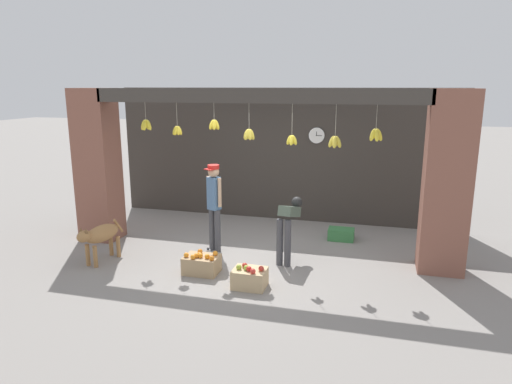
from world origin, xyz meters
name	(u,v)px	position (x,y,z in m)	size (l,w,h in m)	color
ground_plane	(250,258)	(0.00, 0.00, 0.00)	(60.00, 60.00, 0.00)	gray
shop_back_wall	(282,155)	(0.00, 2.57, 1.45)	(7.53, 0.12, 2.90)	#38332D
shop_pillar_left	(98,166)	(-3.11, 0.30, 1.45)	(0.70, 0.60, 2.90)	brown
shop_pillar_right	(447,183)	(3.11, 0.30, 1.45)	(0.70, 0.60, 2.90)	brown
storefront_awning	(252,99)	(0.01, 0.12, 2.72)	(5.63, 0.32, 0.93)	#3D3833
dog	(100,235)	(-2.40, -0.83, 0.48)	(0.42, 1.02, 0.70)	#9E7042
shopkeeper	(214,201)	(-0.73, 0.20, 0.92)	(0.32, 0.30, 1.58)	#424247
worker_stooping	(288,222)	(0.66, 0.04, 0.69)	(0.32, 0.79, 1.04)	#424247
fruit_crate_oranges	(202,264)	(-0.58, -0.83, 0.15)	(0.55, 0.40, 0.36)	tan
fruit_crate_apples	(250,278)	(0.31, -1.14, 0.15)	(0.49, 0.39, 0.36)	tan
produce_box_green	(341,234)	(1.45, 1.39, 0.11)	(0.49, 0.32, 0.22)	#387A42
water_bottle	(208,256)	(-0.61, -0.44, 0.13)	(0.08, 0.08, 0.28)	silver
wall_clock	(317,135)	(0.77, 2.49, 1.91)	(0.35, 0.03, 0.35)	black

